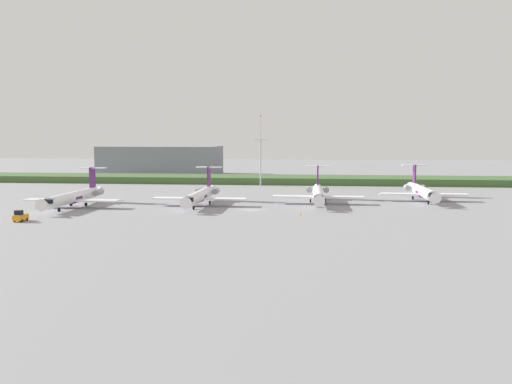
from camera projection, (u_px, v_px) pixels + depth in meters
The scene contains 10 objects.
ground_plane at pixel (263, 195), 149.34m from camera, with size 500.00×500.00×0.00m, color gray.
grass_berm at pixel (273, 180), 191.18m from camera, with size 320.00×20.00×2.44m, color #426033.
regional_jet_nearest at pixel (75, 197), 124.16m from camera, with size 22.81×31.00×9.00m.
regional_jet_second at pixel (201, 195), 127.52m from camera, with size 22.81×31.00×9.00m.
regional_jet_third at pixel (318, 193), 131.35m from camera, with size 22.81×31.00×9.00m.
regional_jet_fourth at pixel (422, 191), 137.29m from camera, with size 22.81×31.00×9.00m.
antenna_mast at pixel (261, 157), 178.14m from camera, with size 4.40×0.50×24.31m.
distant_hangar at pixel (162, 160), 234.08m from camera, with size 51.26×28.88×12.78m, color gray.
baggage_tug at pixel (20, 216), 102.92m from camera, with size 1.72×3.20×2.30m.
safety_cone_front_marker at pixel (300, 214), 111.60m from camera, with size 0.44×0.44×0.55m, color orange.
Camera 1 is at (13.48, -117.82, 16.58)m, focal length 36.36 mm.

